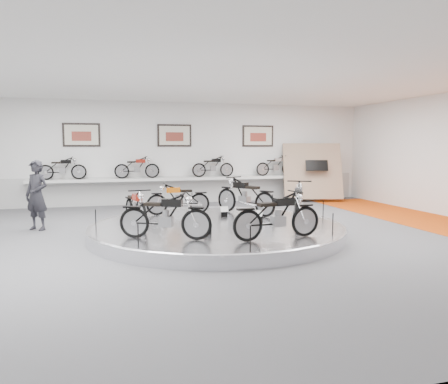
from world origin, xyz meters
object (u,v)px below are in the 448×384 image
object	(u,v)px
display_platform	(217,230)
shelf	(176,179)
bike_a	(245,196)
bike_f	(298,203)
bike_b	(178,199)
bike_c	(136,207)
bike_e	(277,215)
bike_d	(165,216)
visitor	(37,195)

from	to	relation	value
display_platform	shelf	size ratio (longest dim) A/B	0.58
bike_a	bike_f	bearing A→B (deg)	172.47
bike_a	bike_b	size ratio (longest dim) A/B	1.18
bike_a	bike_b	bearing A→B (deg)	44.31
bike_c	bike_e	world-z (taller)	bike_e
bike_e	bike_a	bearing A→B (deg)	76.54
shelf	bike_f	world-z (taller)	bike_f
bike_d	visitor	size ratio (longest dim) A/B	0.90
shelf	visitor	distance (m)	6.24
bike_a	bike_f	distance (m)	2.04
bike_d	bike_e	xyz separation A→B (m)	(2.31, -0.63, 0.01)
bike_d	bike_f	bearing A→B (deg)	39.05
bike_a	bike_d	bearing A→B (deg)	105.15
shelf	bike_c	distance (m)	6.38
display_platform	bike_b	distance (m)	2.08
bike_e	bike_c	bearing A→B (deg)	132.58
bike_c	bike_f	xyz separation A→B (m)	(4.01, -0.86, 0.07)
bike_a	bike_d	distance (m)	3.90
shelf	bike_a	size ratio (longest dim) A/B	5.96
bike_c	visitor	distance (m)	3.06
shelf	bike_f	distance (m)	7.20
display_platform	bike_d	world-z (taller)	bike_d
display_platform	bike_a	bearing A→B (deg)	48.55
bike_a	visitor	size ratio (longest dim) A/B	0.97
shelf	bike_e	xyz separation A→B (m)	(0.80, -8.46, -0.19)
bike_a	bike_c	world-z (taller)	bike_a
bike_a	bike_c	distance (m)	3.37
shelf	bike_d	xyz separation A→B (m)	(-1.51, -7.83, -0.19)
shelf	bike_a	bearing A→B (deg)	-76.50
bike_b	bike_c	bearing A→B (deg)	49.31
bike_b	visitor	distance (m)	3.85
display_platform	bike_b	xyz separation A→B (m)	(-0.67, 1.87, 0.61)
display_platform	bike_a	world-z (taller)	bike_a
shelf	bike_b	distance (m)	4.59
shelf	visitor	size ratio (longest dim) A/B	5.77
bike_a	bike_d	xyz separation A→B (m)	(-2.72, -2.80, -0.04)
bike_a	display_platform	bearing A→B (deg)	107.84
shelf	bike_c	bearing A→B (deg)	-108.26
bike_f	bike_b	bearing A→B (deg)	75.62
shelf	bike_e	world-z (taller)	bike_e
bike_b	bike_e	bearing A→B (deg)	110.85
shelf	bike_b	xyz separation A→B (m)	(-0.67, -4.53, -0.24)
bike_e	visitor	size ratio (longest dim) A/B	0.92
bike_a	bike_e	world-z (taller)	bike_a
bike_f	visitor	bearing A→B (deg)	95.50
bike_b	bike_f	xyz separation A→B (m)	(2.68, -2.38, 0.08)
display_platform	bike_c	size ratio (longest dim) A/B	4.00
shelf	bike_d	bearing A→B (deg)	-100.90
bike_c	visitor	bearing A→B (deg)	-135.42
bike_d	visitor	world-z (taller)	visitor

